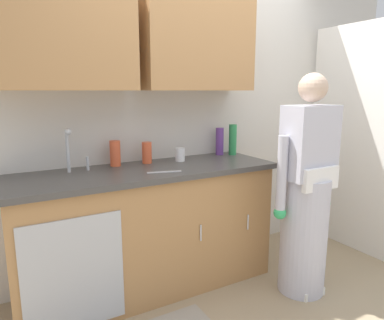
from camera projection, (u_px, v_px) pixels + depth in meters
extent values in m
plane|color=#998466|center=(263.00, 313.00, 2.42)|extent=(9.00, 9.00, 0.00)
cube|color=beige|center=(188.00, 108.00, 3.06)|extent=(4.80, 0.10, 2.70)
cube|color=#B27F4C|center=(63.00, 35.00, 2.27)|extent=(0.91, 0.34, 0.70)
cube|color=#B27F4C|center=(196.00, 45.00, 2.75)|extent=(0.91, 0.34, 0.70)
cube|color=silver|center=(359.00, 140.00, 3.26)|extent=(0.04, 1.10, 2.10)
cube|color=#B27F4C|center=(147.00, 232.00, 2.67)|extent=(1.90, 0.60, 0.90)
cube|color=#B7BABF|center=(75.00, 275.00, 2.12)|extent=(0.60, 0.01, 0.72)
cylinder|color=silver|center=(201.00, 233.00, 2.53)|extent=(0.01, 0.01, 0.12)
cylinder|color=silver|center=(248.00, 222.00, 2.74)|extent=(0.01, 0.01, 0.12)
cube|color=#474442|center=(146.00, 171.00, 2.58)|extent=(1.96, 0.66, 0.04)
cube|color=#B7BABF|center=(80.00, 180.00, 2.35)|extent=(0.50, 0.36, 0.03)
cylinder|color=#B7BABF|center=(68.00, 151.00, 2.42)|extent=(0.02, 0.02, 0.30)
sphere|color=#B7BABF|center=(68.00, 132.00, 2.35)|extent=(0.04, 0.04, 0.04)
cylinder|color=#B7BABF|center=(88.00, 163.00, 2.51)|extent=(0.02, 0.02, 0.10)
cube|color=white|center=(302.00, 287.00, 2.69)|extent=(0.20, 0.26, 0.06)
cylinder|color=silver|center=(303.00, 235.00, 2.62)|extent=(0.34, 0.34, 0.88)
cube|color=silver|center=(310.00, 142.00, 2.49)|extent=(0.38, 0.22, 0.52)
sphere|color=#CCAC91|center=(313.00, 87.00, 2.42)|extent=(0.20, 0.20, 0.20)
cube|color=white|center=(321.00, 179.00, 2.43)|extent=(0.32, 0.04, 0.16)
cylinder|color=silver|center=(282.00, 175.00, 2.44)|extent=(0.07, 0.07, 0.55)
sphere|color=#33B266|center=(280.00, 213.00, 2.49)|extent=(0.09, 0.09, 0.09)
cylinder|color=silver|center=(327.00, 168.00, 2.66)|extent=(0.07, 0.07, 0.55)
sphere|color=#33B266|center=(325.00, 203.00, 2.71)|extent=(0.09, 0.09, 0.09)
cylinder|color=#2D8C4C|center=(233.00, 140.00, 3.10)|extent=(0.07, 0.07, 0.27)
cylinder|color=#E05933|center=(147.00, 153.00, 2.75)|extent=(0.08, 0.08, 0.17)
cylinder|color=#66388C|center=(220.00, 141.00, 3.11)|extent=(0.07, 0.07, 0.24)
cylinder|color=#E05933|center=(115.00, 153.00, 2.65)|extent=(0.08, 0.08, 0.19)
cylinder|color=white|center=(180.00, 154.00, 2.84)|extent=(0.08, 0.08, 0.11)
cube|color=silver|center=(164.00, 172.00, 2.45)|extent=(0.24, 0.09, 0.01)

